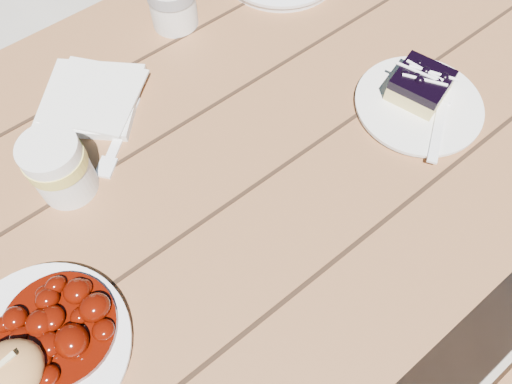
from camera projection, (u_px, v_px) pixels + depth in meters
ground at (183, 343)px, 1.36m from camera, size 60.00×60.00×0.00m
picnic_table at (139, 262)px, 0.85m from camera, size 2.00×1.55×0.75m
main_plate at (42, 350)px, 0.61m from camera, size 0.21×0.21×0.02m
goulash_stew at (54, 325)px, 0.59m from camera, size 0.14×0.14×0.04m
dessert_plate at (418, 105)px, 0.80m from camera, size 0.20×0.20×0.01m
blueberry_cake at (420, 85)px, 0.79m from camera, size 0.10×0.10×0.05m
fork_dessert at (438, 130)px, 0.77m from camera, size 0.15×0.11×0.00m
napkin_stack at (91, 98)px, 0.81m from camera, size 0.21×0.21×0.01m
fork_table at (123, 128)px, 0.78m from camera, size 0.14×0.12×0.00m
second_cup at (59, 168)px, 0.69m from camera, size 0.08×0.08×0.10m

